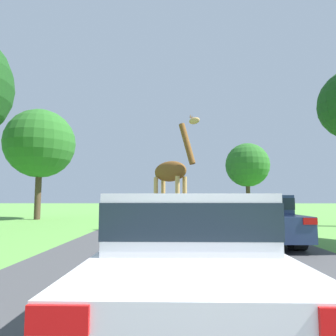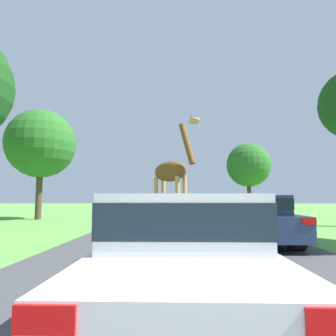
# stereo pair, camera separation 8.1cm
# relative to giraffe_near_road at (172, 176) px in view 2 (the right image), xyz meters

# --- Properties ---
(road) EXTENTS (7.81, 120.00, 0.00)m
(road) POSITION_rel_giraffe_near_road_xyz_m (0.48, 16.30, -2.45)
(road) COLOR #424244
(road) RESTS_ON ground
(giraffe_near_road) EXTENTS (2.29, 2.02, 5.16)m
(giraffe_near_road) POSITION_rel_giraffe_near_road_xyz_m (0.00, 0.00, 0.00)
(giraffe_near_road) COLOR tan
(giraffe_near_road) RESTS_ON ground
(car_lead_maroon) EXTENTS (1.88, 4.20, 1.50)m
(car_lead_maroon) POSITION_rel_giraffe_near_road_xyz_m (0.29, -10.03, -1.66)
(car_lead_maroon) COLOR silver
(car_lead_maroon) RESTS_ON ground
(car_queue_right) EXTENTS (1.81, 4.20, 1.32)m
(car_queue_right) POSITION_rel_giraffe_near_road_xyz_m (-1.28, 11.08, -1.76)
(car_queue_right) COLOR #144C28
(car_queue_right) RESTS_ON ground
(car_queue_left) EXTENTS (2.00, 4.22, 1.54)m
(car_queue_left) POSITION_rel_giraffe_near_road_xyz_m (2.76, -3.88, -1.64)
(car_queue_left) COLOR navy
(car_queue_left) RESTS_ON ground
(car_far_ahead) EXTENTS (1.94, 4.14, 1.54)m
(car_far_ahead) POSITION_rel_giraffe_near_road_xyz_m (3.59, 4.30, -1.64)
(car_far_ahead) COLOR maroon
(car_far_ahead) RESTS_ON ground
(car_verge_right) EXTENTS (1.94, 3.97, 1.39)m
(car_verge_right) POSITION_rel_giraffe_near_road_xyz_m (-2.18, 6.16, -1.72)
(car_verge_right) COLOR silver
(car_verge_right) RESTS_ON ground
(car_rear_follower) EXTENTS (1.80, 3.98, 1.29)m
(car_rear_follower) POSITION_rel_giraffe_near_road_xyz_m (2.38, 17.17, -1.77)
(car_rear_follower) COLOR black
(car_rear_follower) RESTS_ON ground
(tree_centre_back) EXTENTS (4.74, 4.74, 7.59)m
(tree_centre_back) POSITION_rel_giraffe_near_road_xyz_m (-9.22, 6.50, 2.74)
(tree_centre_back) COLOR #4C3828
(tree_centre_back) RESTS_ON ground
(tree_right_cluster) EXTENTS (4.48, 4.48, 7.06)m
(tree_right_cluster) POSITION_rel_giraffe_near_road_xyz_m (7.58, 16.93, 2.35)
(tree_right_cluster) COLOR #4C3828
(tree_right_cluster) RESTS_ON ground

